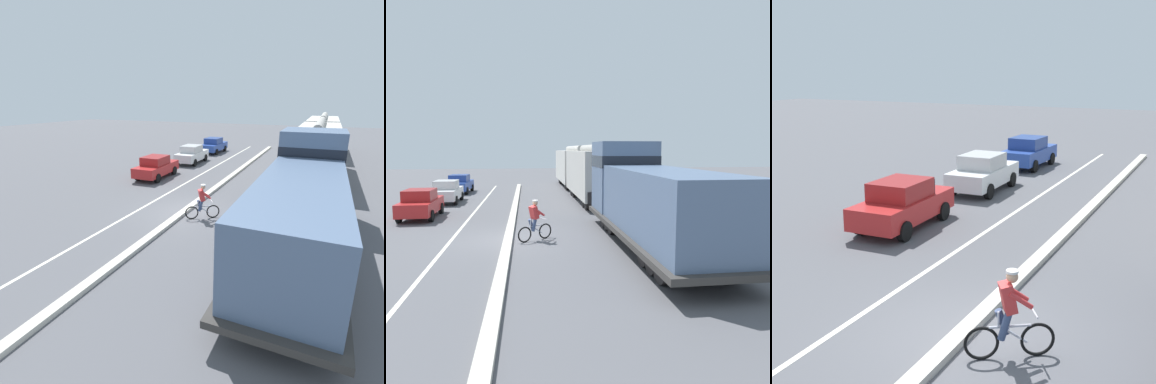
% 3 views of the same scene
% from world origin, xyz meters
% --- Properties ---
extents(ground_plane, '(120.00, 120.00, 0.00)m').
position_xyz_m(ground_plane, '(0.00, 0.00, 0.00)').
color(ground_plane, '#56565B').
extents(median_curb, '(0.36, 36.00, 0.16)m').
position_xyz_m(median_curb, '(0.00, 6.00, 0.08)').
color(median_curb, beige).
rests_on(median_curb, ground).
extents(lane_stripe, '(0.14, 36.00, 0.01)m').
position_xyz_m(lane_stripe, '(-2.40, 6.00, 0.00)').
color(lane_stripe, silver).
rests_on(lane_stripe, ground).
extents(locomotive, '(3.10, 11.61, 4.20)m').
position_xyz_m(locomotive, '(5.66, -1.24, 1.80)').
color(locomotive, slate).
rests_on(locomotive, ground).
extents(hopper_car_lead, '(2.90, 10.60, 4.18)m').
position_xyz_m(hopper_car_lead, '(5.66, 10.91, 2.08)').
color(hopper_car_lead, beige).
rests_on(hopper_car_lead, ground).
extents(hopper_car_middle, '(2.90, 10.60, 4.18)m').
position_xyz_m(hopper_car_middle, '(5.66, 22.51, 2.08)').
color(hopper_car_middle, beige).
rests_on(hopper_car_middle, ground).
extents(parked_car_red, '(1.91, 4.24, 1.62)m').
position_xyz_m(parked_car_red, '(-5.08, 5.70, 0.82)').
color(parked_car_red, red).
rests_on(parked_car_red, ground).
extents(parked_car_white, '(1.88, 4.22, 1.62)m').
position_xyz_m(parked_car_white, '(-4.90, 11.76, 0.82)').
color(parked_car_white, silver).
rests_on(parked_car_white, ground).
extents(parked_car_blue, '(1.94, 4.25, 1.62)m').
position_xyz_m(parked_car_blue, '(-5.03, 17.92, 0.82)').
color(parked_car_blue, '#28479E').
rests_on(parked_car_blue, ground).
extents(cyclist, '(1.45, 1.01, 1.71)m').
position_xyz_m(cyclist, '(1.11, -0.42, 0.82)').
color(cyclist, black).
rests_on(cyclist, ground).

